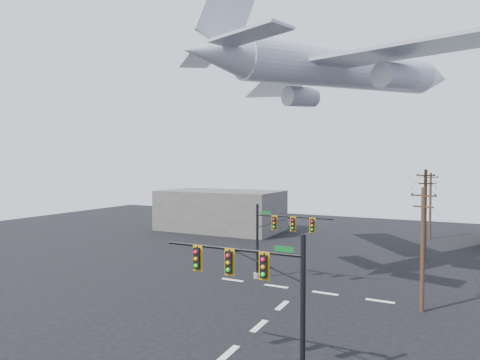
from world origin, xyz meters
The scene contains 10 objects.
ground centered at (0.00, 0.00, 0.00)m, with size 120.00×120.00×0.00m, color black.
lane_markings centered at (0.00, 5.33, 0.01)m, with size 14.00×21.20×0.01m.
signal_mast_near centered at (2.55, -1.30, 3.85)m, with size 7.48×0.74×6.75m.
signal_mast_far centered at (-2.66, 13.42, 3.67)m, with size 6.88×0.71×6.45m.
utility_pole_a centered at (8.77, 11.01, 4.36)m, with size 1.61×0.65×8.33m.
utility_pole_b centered at (8.46, 27.52, 4.91)m, with size 1.80×0.86×9.39m.
utility_pole_c centered at (8.72, 40.91, 4.63)m, with size 1.81×0.30×8.84m.
power_lines centered at (8.60, 25.96, 8.32)m, with size 1.94×29.90×0.26m.
airliner centered at (2.00, 18.65, 18.42)m, with size 27.00×29.61×8.72m.
building_left centered at (-20.00, 35.00, 3.00)m, with size 18.00×10.00×6.00m, color #645F58.
Camera 1 is at (9.63, -18.03, 9.73)m, focal length 30.00 mm.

